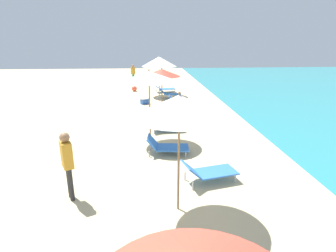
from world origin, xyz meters
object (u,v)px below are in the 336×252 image
Objects in this scene: lounger_farthest_shoreside at (165,88)px; lounger_third_shoreside at (209,171)px; umbrella_fourth at (149,76)px; umbrella_fifth at (162,73)px; umbrella_farthest at (159,62)px; lounger_fourth_shoreside at (166,125)px; lounger_fifth_inland at (184,112)px; lounger_fourth_inland at (166,146)px; person_walking_mid at (133,72)px; beach_ball at (134,89)px; cooler_box at (145,101)px; lounger_fifth_shoreside at (180,102)px; umbrella_third at (179,106)px; person_walking_far at (67,159)px; lounger_farthest_inland at (170,93)px.

lounger_third_shoreside is at bearing -100.15° from lounger_farthest_shoreside.
umbrella_fifth is at bearing 80.83° from umbrella_fourth.
umbrella_farthest is (0.06, 4.57, 0.20)m from umbrella_fifth.
lounger_fifth_inland is at bearing 58.42° from lounger_fourth_shoreside.
lounger_fourth_inland is at bearing -105.04° from lounger_farthest_shoreside.
umbrella_farthest is 6.13m from person_walking_mid.
lounger_fifth_inland is 4.20× the size of beach_ball.
umbrella_farthest is at bearing 68.35° from cooler_box.
lounger_fourth_inland is 0.91× the size of lounger_farthest_shoreside.
lounger_fifth_shoreside is at bearing 75.11° from lounger_third_shoreside.
umbrella_fifth is (0.67, 4.15, -0.36)m from umbrella_fourth.
umbrella_third reaches higher than lounger_third_shoreside.
umbrella_fourth is 1.58× the size of person_walking_far.
person_walking_far is at bearing 166.52° from umbrella_third.
umbrella_third is 12.41m from lounger_farthest_inland.
lounger_third_shoreside is at bearing -86.08° from umbrella_farthest.
lounger_third_shoreside is at bearing -82.94° from lounger_fourth_shoreside.
lounger_fourth_inland is at bearing 103.46° from lounger_third_shoreside.
lounger_fifth_inland is (1.00, 1.93, 0.07)m from lounger_fourth_shoreside.
umbrella_fifth is at bearing 145.62° from lounger_fifth_inland.
cooler_box is (-1.96, 3.20, -0.14)m from lounger_fifth_inland.
person_walking_mid is (-2.01, 10.19, -1.12)m from umbrella_fifth.
umbrella_fourth is 8.75m from umbrella_farthest.
umbrella_fifth reaches higher than lounger_farthest_shoreside.
lounger_farthest_shoreside is at bearing -14.38° from beach_ball.
umbrella_third reaches higher than cooler_box.
beach_ball is (-2.84, 5.30, -0.15)m from lounger_fifth_shoreside.
lounger_fifth_shoreside is 9.79m from person_walking_far.
person_walking_mid reaches higher than lounger_farthest_inland.
lounger_farthest_inland is (0.65, -0.97, -1.99)m from umbrella_farthest.
person_walking_far is at bearing -93.52° from beach_ball.
person_walking_mid is (-2.03, 13.25, 0.74)m from lounger_fourth_shoreside.
lounger_fourth_shoreside is 5.65m from person_walking_far.
umbrella_third is 1.85× the size of lounger_fourth_shoreside.
lounger_fifth_shoreside is 4.75m from lounger_farthest_shoreside.
lounger_fifth_shoreside reaches higher than lounger_fifth_inland.
person_walking_far is (-2.56, 0.61, -1.39)m from umbrella_third.
beach_ball is at bearing -120.31° from person_walking_far.
umbrella_farthest is (-0.82, 11.98, 2.00)m from lounger_third_shoreside.
umbrella_third is 7.83m from lounger_fifth_inland.
lounger_fourth_inland is at bearing -91.41° from umbrella_fifth.
lounger_third_shoreside is at bearing -86.60° from lounger_fifth_shoreside.
umbrella_third is at bearing -82.50° from umbrella_fourth.
umbrella_farthest reaches higher than lounger_third_shoreside.
umbrella_fourth reaches higher than lounger_farthest_shoreside.
umbrella_fourth is 1.69× the size of lounger_farthest_shoreside.
umbrella_third is 1.01× the size of umbrella_fourth.
beach_ball is (-1.09, 10.49, -2.28)m from umbrella_fourth.
lounger_fifth_inland is at bearing -69.59° from beach_ball.
lounger_fourth_inland is 6.59m from lounger_fifth_shoreside.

